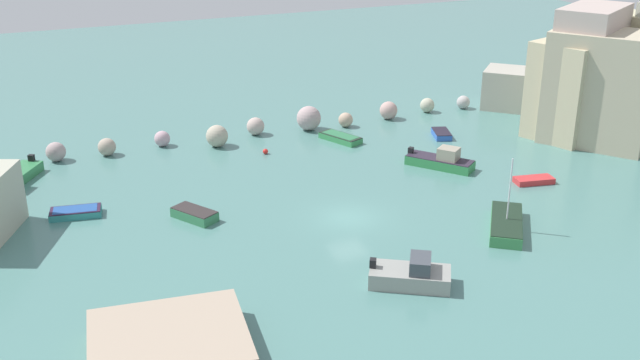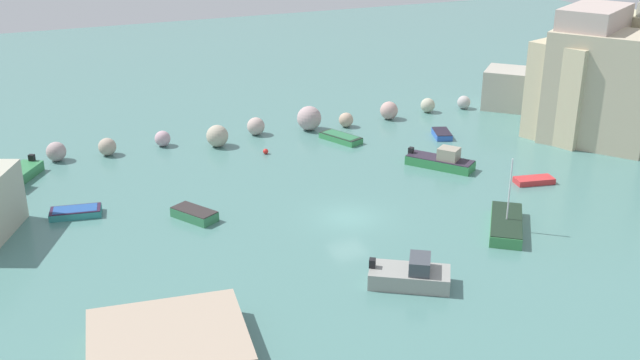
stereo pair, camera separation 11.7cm
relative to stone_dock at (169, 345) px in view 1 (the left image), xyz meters
The scene contains 14 objects.
cove_water 18.49m from the stone_dock, 36.45° to the left, with size 160.00×160.00×0.00m, color slate.
cliff_headland_right 49.63m from the stone_dock, 22.69° to the left, with size 20.78×21.32×11.48m.
rock_breakwater 34.32m from the stone_dock, 60.58° to the left, with size 40.38×3.60×2.23m.
stone_dock is the anchor object (origin of this frame).
channel_buoy 28.94m from the stone_dock, 60.93° to the left, with size 0.45×0.45×0.45m, color red.
moored_boat_0 18.88m from the stone_dock, 96.31° to the left, with size 3.63×2.17×0.55m.
moored_boat_1 32.39m from the stone_dock, 19.84° to the left, with size 3.13×1.82×0.43m.
moored_boat_2 24.05m from the stone_dock, 12.28° to the left, with size 5.08×5.81×4.97m.
moored_boat_3 30.71m from the stone_dock, 32.79° to the left, with size 4.56×5.34×1.74m.
moored_boat_4 33.46m from the stone_dock, 50.54° to the left, with size 2.89×4.20×0.57m.
moored_boat_5 14.19m from the stone_dock, ahead, with size 4.96×4.25×1.80m.
moored_boat_6 15.90m from the stone_dock, 70.77° to the left, with size 2.86×3.49×0.70m.
moored_boat_7 37.91m from the stone_dock, 37.70° to the left, with size 2.19×2.94×0.55m.
moored_boat_8 27.13m from the stone_dock, 102.26° to the left, with size 4.83×6.31×1.84m.
Camera 1 is at (-20.52, -41.63, 21.37)m, focal length 42.13 mm.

